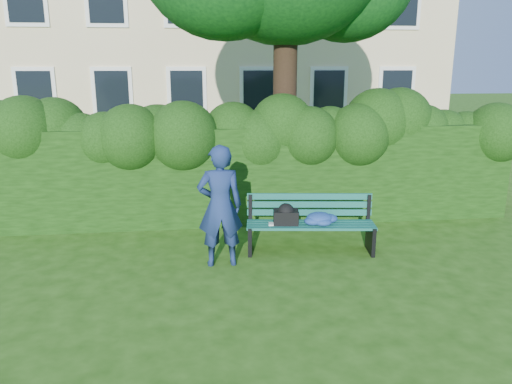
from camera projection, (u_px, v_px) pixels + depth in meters
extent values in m
plane|color=#244A0F|center=(261.00, 263.00, 7.51)|extent=(80.00, 80.00, 0.00)
cube|color=white|center=(35.00, 93.00, 15.92)|extent=(1.30, 0.08, 1.60)
cube|color=black|center=(35.00, 93.00, 15.88)|extent=(1.05, 0.04, 1.35)
cube|color=white|center=(112.00, 92.00, 16.19)|extent=(1.30, 0.08, 1.60)
cube|color=black|center=(112.00, 92.00, 16.15)|extent=(1.05, 0.04, 1.35)
cube|color=white|center=(187.00, 92.00, 16.46)|extent=(1.30, 0.08, 1.60)
cube|color=black|center=(187.00, 92.00, 16.42)|extent=(1.05, 0.04, 1.35)
cube|color=white|center=(259.00, 91.00, 16.73)|extent=(1.30, 0.08, 1.60)
cube|color=black|center=(259.00, 91.00, 16.70)|extent=(1.05, 0.04, 1.35)
cube|color=white|center=(329.00, 91.00, 17.00)|extent=(1.30, 0.08, 1.60)
cube|color=black|center=(329.00, 91.00, 16.97)|extent=(1.05, 0.04, 1.35)
cube|color=white|center=(396.00, 90.00, 17.28)|extent=(1.30, 0.08, 1.60)
cube|color=black|center=(397.00, 90.00, 17.24)|extent=(1.05, 0.04, 1.35)
cube|color=white|center=(106.00, 0.00, 15.49)|extent=(1.30, 0.08, 1.60)
cube|color=black|center=(106.00, 0.00, 15.45)|extent=(1.05, 0.04, 1.35)
cube|color=white|center=(184.00, 1.00, 15.76)|extent=(1.30, 0.08, 1.60)
cube|color=black|center=(184.00, 1.00, 15.72)|extent=(1.05, 0.04, 1.35)
cube|color=white|center=(259.00, 2.00, 16.03)|extent=(1.30, 0.08, 1.60)
cube|color=black|center=(259.00, 2.00, 15.99)|extent=(1.05, 0.04, 1.35)
cube|color=white|center=(332.00, 3.00, 16.30)|extent=(1.30, 0.08, 1.60)
cube|color=black|center=(332.00, 3.00, 16.26)|extent=(1.05, 0.04, 1.35)
cube|color=white|center=(402.00, 4.00, 16.57)|extent=(1.30, 0.08, 1.60)
cube|color=black|center=(403.00, 4.00, 16.53)|extent=(1.05, 0.04, 1.35)
cube|color=black|center=(246.00, 173.00, 9.40)|extent=(10.00, 1.00, 1.80)
cylinder|color=black|center=(285.00, 82.00, 9.90)|extent=(0.47, 0.47, 5.11)
cube|color=#10504B|center=(312.00, 229.00, 7.66)|extent=(2.01, 0.34, 0.04)
cube|color=#10504B|center=(311.00, 226.00, 7.78)|extent=(2.01, 0.34, 0.04)
cube|color=#10504B|center=(310.00, 224.00, 7.90)|extent=(2.01, 0.34, 0.04)
cube|color=#10504B|center=(309.00, 221.00, 8.01)|extent=(2.01, 0.34, 0.04)
cube|color=#10504B|center=(309.00, 212.00, 8.06)|extent=(2.00, 0.28, 0.10)
cube|color=#10504B|center=(309.00, 204.00, 8.03)|extent=(2.00, 0.28, 0.10)
cube|color=#10504B|center=(310.00, 196.00, 8.01)|extent=(2.00, 0.28, 0.10)
cube|color=black|center=(250.00, 239.00, 7.90)|extent=(0.12, 0.50, 0.44)
cube|color=black|center=(250.00, 208.00, 8.04)|extent=(0.07, 0.07, 0.45)
cube|color=black|center=(250.00, 226.00, 7.80)|extent=(0.11, 0.42, 0.05)
cube|color=black|center=(370.00, 239.00, 7.89)|extent=(0.12, 0.50, 0.44)
cube|color=black|center=(368.00, 208.00, 8.03)|extent=(0.07, 0.07, 0.45)
cube|color=black|center=(372.00, 227.00, 7.79)|extent=(0.11, 0.42, 0.05)
cube|color=white|center=(274.00, 224.00, 7.78)|extent=(0.19, 0.15, 0.02)
cube|color=black|center=(286.00, 217.00, 7.81)|extent=(0.42, 0.32, 0.22)
imported|color=navy|center=(220.00, 206.00, 7.24)|extent=(0.68, 0.46, 1.81)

